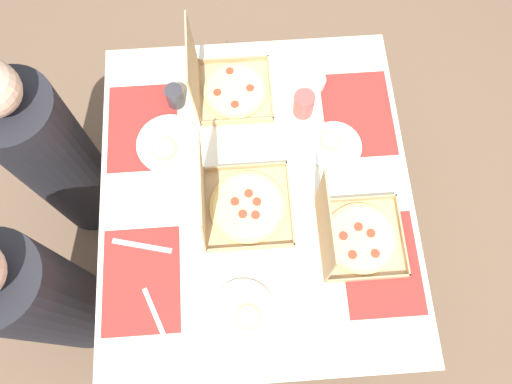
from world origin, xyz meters
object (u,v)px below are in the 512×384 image
cup_clear_left (304,104)px  diner_left_seat (48,299)px  pizza_box_corner_right (238,204)px  condiment_bowl (315,82)px  plate_far_left (243,312)px  plate_near_right (334,146)px  cup_spare (175,96)px  diner_right_seat (57,160)px  pizza_box_edge_far (353,236)px  plate_far_right (168,145)px  pizza_box_corner_left (226,87)px

cup_clear_left → diner_left_seat: 1.22m
pizza_box_corner_right → condiment_bowl: bearing=-33.7°
plate_far_left → condiment_bowl: condiment_bowl is taller
plate_near_right → cup_spare: cup_spare is taller
condiment_bowl → diner_right_seat: diner_right_seat is taller
cup_spare → diner_right_seat: (-0.10, 0.54, -0.29)m
pizza_box_corner_right → condiment_bowl: 0.58m
pizza_box_edge_far → condiment_bowl: 0.63m
pizza_box_edge_far → plate_far_left: bearing=119.8°
pizza_box_corner_right → diner_left_seat: 0.84m
pizza_box_corner_right → pizza_box_edge_far: (-0.14, -0.38, -0.00)m
cup_clear_left → diner_left_seat: (-0.60, 1.02, -0.30)m
plate_far_right → plate_far_left: size_ratio=1.12×
cup_clear_left → diner_right_seat: diner_right_seat is taller
pizza_box_corner_left → plate_far_left: bearing=-179.1°
pizza_box_corner_left → plate_far_left: (-0.83, -0.01, -0.04)m
cup_spare → diner_right_seat: size_ratio=0.08×
plate_far_left → condiment_bowl: bearing=-21.2°
plate_near_right → diner_left_seat: diner_left_seat is taller
cup_spare → cup_clear_left: size_ratio=0.86×
pizza_box_edge_far → cup_clear_left: pizza_box_edge_far is taller
diner_left_seat → condiment_bowl: bearing=-56.3°
cup_spare → pizza_box_edge_far: bearing=-134.6°
pizza_box_corner_left → cup_spare: 0.20m
pizza_box_edge_far → diner_left_seat: (-0.09, 1.13, -0.30)m
plate_far_right → condiment_bowl: (0.22, -0.57, 0.01)m
pizza_box_edge_far → cup_clear_left: size_ratio=3.07×
condiment_bowl → diner_right_seat: (-0.14, 1.07, -0.26)m
cup_clear_left → cup_spare: bearing=81.4°
pizza_box_corner_left → pizza_box_edge_far: (-0.61, -0.40, 0.00)m
cup_clear_left → diner_right_seat: size_ratio=0.09×
cup_clear_left → pizza_box_corner_right: bearing=144.4°
pizza_box_corner_right → cup_spare: 0.49m
plate_far_right → cup_clear_left: bearing=-78.0°
pizza_box_edge_far → diner_right_seat: bearing=66.7°
plate_far_right → plate_far_left: (-0.62, -0.24, 0.00)m
condiment_bowl → diner_left_seat: bearing=123.7°
plate_far_left → condiment_bowl: (0.85, -0.33, 0.01)m
pizza_box_edge_far → plate_far_right: bearing=57.1°
cup_spare → pizza_box_corner_right: bearing=-154.4°
plate_near_right → diner_right_seat: 1.15m
pizza_box_corner_left → cup_spare: (-0.03, 0.19, -0.00)m
plate_far_left → diner_left_seat: diner_left_seat is taller
cup_clear_left → diner_right_seat: (-0.02, 1.02, -0.30)m
plate_far_left → condiment_bowl: size_ratio=2.64×
plate_far_right → cup_clear_left: (0.11, -0.51, 0.04)m
plate_far_right → cup_spare: cup_spare is taller
plate_far_right → diner_left_seat: 0.75m
cup_clear_left → diner_left_seat: diner_left_seat is taller
diner_left_seat → diner_right_seat: bearing=-0.0°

